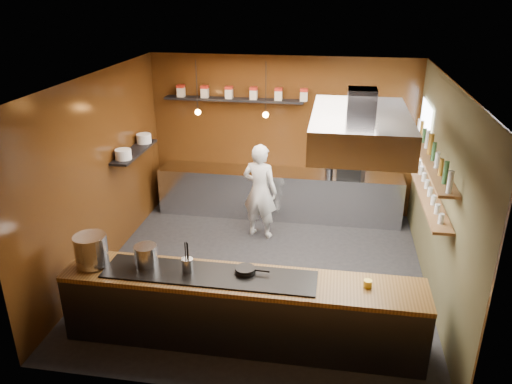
% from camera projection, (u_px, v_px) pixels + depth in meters
% --- Properties ---
extents(floor, '(5.00, 5.00, 0.00)m').
position_uv_depth(floor, '(262.00, 273.00, 7.79)').
color(floor, black).
rests_on(floor, ground).
extents(back_wall, '(5.00, 0.00, 5.00)m').
position_uv_depth(back_wall, '(282.00, 136.00, 9.48)').
color(back_wall, '#3C1B0A').
rests_on(back_wall, ground).
extents(left_wall, '(0.00, 5.00, 5.00)m').
position_uv_depth(left_wall, '(100.00, 174.00, 7.58)').
color(left_wall, '#3C1B0A').
rests_on(left_wall, ground).
extents(right_wall, '(0.00, 5.00, 5.00)m').
position_uv_depth(right_wall, '(442.00, 195.00, 6.83)').
color(right_wall, '#4B472A').
rests_on(right_wall, ground).
extents(ceiling, '(5.00, 5.00, 0.00)m').
position_uv_depth(ceiling, '(262.00, 80.00, 6.63)').
color(ceiling, silver).
rests_on(ceiling, back_wall).
extents(window_pane, '(0.00, 1.00, 1.00)m').
position_uv_depth(window_pane, '(424.00, 133.00, 8.24)').
color(window_pane, white).
rests_on(window_pane, right_wall).
extents(prep_counter, '(4.60, 0.65, 0.90)m').
position_uv_depth(prep_counter, '(279.00, 194.00, 9.59)').
color(prep_counter, silver).
rests_on(prep_counter, floor).
extents(pass_counter, '(4.40, 0.72, 0.94)m').
position_uv_depth(pass_counter, '(242.00, 309.00, 6.15)').
color(pass_counter, '#38383D').
rests_on(pass_counter, floor).
extents(tin_shelf, '(2.60, 0.26, 0.04)m').
position_uv_depth(tin_shelf, '(233.00, 100.00, 9.22)').
color(tin_shelf, black).
rests_on(tin_shelf, back_wall).
extents(plate_shelf, '(0.30, 1.40, 0.04)m').
position_uv_depth(plate_shelf, '(135.00, 152.00, 8.45)').
color(plate_shelf, black).
rests_on(plate_shelf, left_wall).
extents(bottle_shelf_upper, '(0.26, 2.80, 0.04)m').
position_uv_depth(bottle_shelf_upper, '(431.00, 159.00, 6.97)').
color(bottle_shelf_upper, brown).
rests_on(bottle_shelf_upper, right_wall).
extents(bottle_shelf_lower, '(0.26, 2.80, 0.04)m').
position_uv_depth(bottle_shelf_lower, '(426.00, 190.00, 7.15)').
color(bottle_shelf_lower, brown).
rests_on(bottle_shelf_lower, right_wall).
extents(extractor_hood, '(1.20, 2.00, 0.72)m').
position_uv_depth(extractor_hood, '(360.00, 128.00, 6.26)').
color(extractor_hood, '#38383D').
rests_on(extractor_hood, ceiling).
extents(pendant_left, '(0.10, 0.10, 0.95)m').
position_uv_depth(pendant_left, '(198.00, 109.00, 8.71)').
color(pendant_left, black).
rests_on(pendant_left, ceiling).
extents(pendant_right, '(0.10, 0.10, 0.95)m').
position_uv_depth(pendant_right, '(266.00, 112.00, 8.53)').
color(pendant_right, black).
rests_on(pendant_right, ceiling).
extents(storage_tins, '(2.43, 0.13, 0.22)m').
position_uv_depth(storage_tins, '(241.00, 93.00, 9.15)').
color(storage_tins, beige).
rests_on(storage_tins, tin_shelf).
extents(plate_stacks, '(0.26, 1.16, 0.16)m').
position_uv_depth(plate_stacks, '(134.00, 146.00, 8.41)').
color(plate_stacks, white).
rests_on(plate_stacks, plate_shelf).
extents(bottles, '(0.06, 2.66, 0.24)m').
position_uv_depth(bottles, '(432.00, 149.00, 6.92)').
color(bottles, silver).
rests_on(bottles, bottle_shelf_upper).
extents(wine_glasses, '(0.07, 2.37, 0.13)m').
position_uv_depth(wine_glasses, '(427.00, 184.00, 7.12)').
color(wine_glasses, silver).
rests_on(wine_glasses, bottle_shelf_lower).
extents(stockpot_large, '(0.50, 0.50, 0.39)m').
position_uv_depth(stockpot_large, '(91.00, 250.00, 6.16)').
color(stockpot_large, silver).
rests_on(stockpot_large, pass_counter).
extents(stockpot_small, '(0.35, 0.35, 0.27)m').
position_uv_depth(stockpot_small, '(146.00, 255.00, 6.17)').
color(stockpot_small, silver).
rests_on(stockpot_small, pass_counter).
extents(utensil_crock, '(0.18, 0.18, 0.17)m').
position_uv_depth(utensil_crock, '(187.00, 265.00, 6.04)').
color(utensil_crock, silver).
rests_on(utensil_crock, pass_counter).
extents(frying_pan, '(0.43, 0.26, 0.07)m').
position_uv_depth(frying_pan, '(246.00, 270.00, 6.04)').
color(frying_pan, black).
rests_on(frying_pan, pass_counter).
extents(butter_jar, '(0.12, 0.12, 0.09)m').
position_uv_depth(butter_jar, '(368.00, 284.00, 5.78)').
color(butter_jar, gold).
rests_on(butter_jar, pass_counter).
extents(espresso_machine, '(0.53, 0.51, 0.45)m').
position_uv_depth(espresso_machine, '(352.00, 165.00, 9.09)').
color(espresso_machine, black).
rests_on(espresso_machine, prep_counter).
extents(chef, '(0.70, 0.53, 1.71)m').
position_uv_depth(chef, '(260.00, 191.00, 8.65)').
color(chef, silver).
rests_on(chef, floor).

